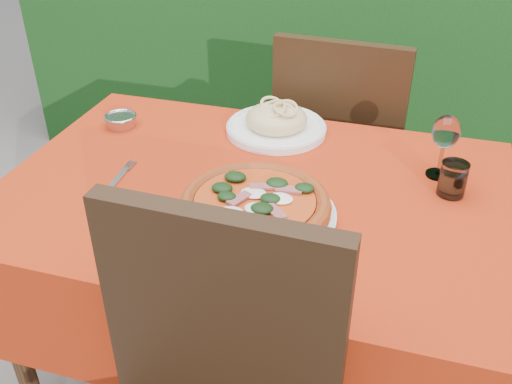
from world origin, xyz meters
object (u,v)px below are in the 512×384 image
(pizza_plate, at_px, (255,207))
(wine_glass, at_px, (446,134))
(water_glass, at_px, (453,181))
(chair_far, at_px, (341,146))
(steel_ramekin, at_px, (121,121))
(pasta_plate, at_px, (276,123))
(fork, at_px, (115,183))

(pizza_plate, bearing_deg, wine_glass, 38.99)
(water_glass, bearing_deg, chair_far, 122.11)
(pizza_plate, height_order, steel_ramekin, pizza_plate)
(pasta_plate, xyz_separation_m, water_glass, (0.49, -0.20, 0.01))
(fork, bearing_deg, steel_ramekin, 111.53)
(wine_glass, bearing_deg, fork, -160.52)
(wine_glass, bearing_deg, water_glass, -69.48)
(fork, bearing_deg, chair_far, 54.55)
(chair_far, bearing_deg, fork, 61.35)
(pizza_plate, relative_size, steel_ramekin, 4.21)
(wine_glass, height_order, fork, wine_glass)
(wine_glass, relative_size, steel_ramekin, 1.92)
(pasta_plate, bearing_deg, fork, -128.49)
(fork, distance_m, steel_ramekin, 0.33)
(water_glass, bearing_deg, wine_glass, 110.52)
(pizza_plate, xyz_separation_m, water_glass, (0.43, 0.24, 0.01))
(chair_far, xyz_separation_m, fork, (-0.46, -0.74, 0.20))
(fork, bearing_deg, water_glass, 9.93)
(pizza_plate, height_order, water_glass, water_glass)
(chair_far, distance_m, pasta_plate, 0.44)
(steel_ramekin, bearing_deg, pasta_plate, 12.02)
(pasta_plate, bearing_deg, chair_far, 66.56)
(steel_ramekin, bearing_deg, fork, -65.10)
(chair_far, height_order, wine_glass, chair_far)
(pasta_plate, xyz_separation_m, steel_ramekin, (-0.45, -0.10, -0.01))
(fork, bearing_deg, wine_glass, 16.11)
(water_glass, bearing_deg, fork, -166.70)
(pizza_plate, xyz_separation_m, wine_glass, (0.39, 0.32, 0.09))
(pizza_plate, bearing_deg, pasta_plate, 98.69)
(pizza_plate, xyz_separation_m, fork, (-0.38, 0.04, -0.03))
(pasta_plate, height_order, steel_ramekin, pasta_plate)
(pasta_plate, distance_m, wine_glass, 0.48)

